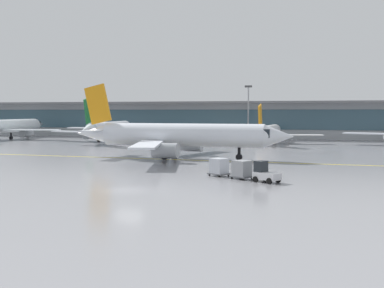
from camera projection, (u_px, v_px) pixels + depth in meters
name	position (u px, v px, depth m)	size (l,w,h in m)	color
ground_plane	(129.00, 190.00, 43.76)	(400.00, 400.00, 0.00)	gray
taxiway_centreline_stripe	(179.00, 160.00, 71.32)	(110.00, 0.36, 0.01)	yellow
terminal_concourse	(257.00, 119.00, 129.19)	(218.49, 11.00, 9.60)	#9EA3A8
gate_airplane_0	(7.00, 126.00, 124.05)	(30.30, 32.51, 10.79)	white
gate_airplane_1	(109.00, 129.00, 113.89)	(28.22, 30.39, 10.07)	silver
gate_airplane_2	(268.00, 131.00, 108.57)	(23.98, 25.84, 8.56)	white
taxiing_regional_jet	(180.00, 136.00, 73.16)	(34.32, 31.92, 11.37)	silver
baggage_tug	(265.00, 173.00, 48.59)	(2.95, 2.59, 2.10)	silver
cargo_dolly_lead	(242.00, 169.00, 50.79)	(2.63, 2.47, 1.94)	#595B60
cargo_dolly_trailing	(219.00, 166.00, 53.16)	(2.63, 2.47, 1.94)	#595B60
apron_light_mast_1	(248.00, 110.00, 122.42)	(1.80, 0.36, 13.47)	gray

